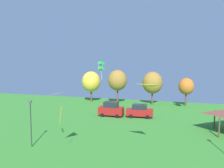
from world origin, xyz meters
TOP-DOWN VIEW (x-y plane):
  - kite_flying_0 at (-10.31, 38.68)m, footprint 1.04×1.08m
  - kite_flying_2 at (-8.65, 23.28)m, footprint 1.37×1.80m
  - kite_flying_3 at (-0.72, 27.05)m, footprint 2.33×1.86m
  - parked_car_leftmost at (-9.68, 42.02)m, footprint 4.36×2.12m
  - parked_car_second_from_left at (-4.72, 42.68)m, footprint 4.68×2.27m
  - light_post_1 at (-14.17, 25.34)m, footprint 0.36×0.20m
  - treeline_tree_0 at (-18.33, 54.33)m, footprint 4.36×4.36m
  - treeline_tree_1 at (-11.77, 53.83)m, footprint 4.25×4.25m
  - treeline_tree_2 at (-4.11, 55.07)m, footprint 4.42×4.42m
  - treeline_tree_3 at (3.04, 55.64)m, footprint 3.27×3.27m

SIDE VIEW (x-z plane):
  - parked_car_second_from_left at x=-4.72m, z-range -0.01..2.24m
  - parked_car_leftmost at x=-9.68m, z-range -0.03..2.57m
  - light_post_1 at x=-14.17m, z-range 0.39..5.75m
  - treeline_tree_3 at x=3.04m, z-range 1.20..7.25m
  - treeline_tree_0 at x=-18.33m, z-range 1.19..8.39m
  - treeline_tree_2 at x=-4.11m, z-range 1.22..8.54m
  - treeline_tree_1 at x=-11.77m, z-range 1.47..9.13m
  - kite_flying_2 at x=-8.65m, z-range 4.76..7.60m
  - kite_flying_3 at x=-0.72m, z-range 6.26..6.67m
  - kite_flying_0 at x=-10.31m, z-range 7.43..10.45m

